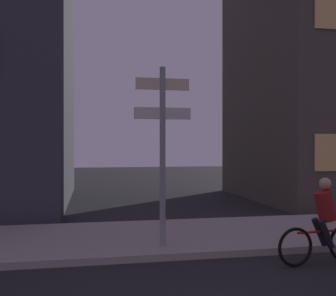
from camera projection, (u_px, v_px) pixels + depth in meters
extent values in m
cube|color=#9E9991|center=(141.00, 238.00, 9.20)|extent=(40.00, 3.50, 0.14)
cylinder|color=gray|center=(163.00, 157.00, 8.12)|extent=(0.12, 0.12, 3.69)
cube|color=beige|center=(163.00, 84.00, 8.12)|extent=(1.11, 0.03, 0.24)
cube|color=white|center=(163.00, 113.00, 8.12)|extent=(1.18, 0.03, 0.24)
torus|color=black|center=(295.00, 247.00, 7.19)|extent=(0.72, 0.14, 0.72)
cylinder|color=red|center=(321.00, 231.00, 7.35)|extent=(1.00, 0.16, 0.04)
cylinder|color=maroon|center=(325.00, 206.00, 7.38)|extent=(0.48, 0.37, 0.61)
sphere|color=tan|center=(325.00, 184.00, 7.38)|extent=(0.22, 0.22, 0.22)
cylinder|color=black|center=(326.00, 234.00, 7.28)|extent=(0.35, 0.16, 0.55)
cylinder|color=black|center=(320.00, 232.00, 7.46)|extent=(0.35, 0.16, 0.55)
cube|color=#F2C672|center=(327.00, 153.00, 12.73)|extent=(0.90, 0.06, 1.20)
cube|color=#F2C672|center=(328.00, 10.00, 12.72)|extent=(0.90, 0.06, 1.20)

